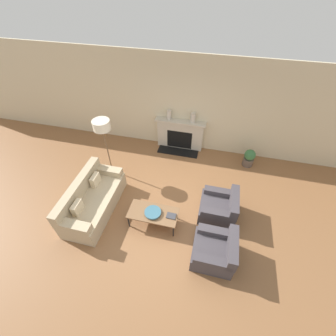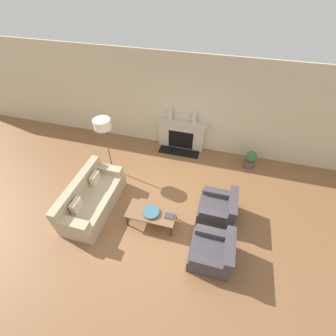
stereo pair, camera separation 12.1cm
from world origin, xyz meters
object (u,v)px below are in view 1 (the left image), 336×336
object	(u,v)px
fireplace	(180,135)
mantel_vase_center_left	(193,118)
couch	(92,200)
armchair_near	(215,251)
coffee_table	(153,213)
mantel_vase_left	(169,115)
potted_plant	(249,158)
armchair_far	(219,207)
bowl	(153,212)
floor_lamp	(102,128)
book	(171,216)

from	to	relation	value
fireplace	mantel_vase_center_left	bearing A→B (deg)	2.46
couch	fireplace	bearing A→B (deg)	-28.27
armchair_near	coffee_table	distance (m)	1.57
mantel_vase_left	potted_plant	size ratio (longest dim) A/B	0.53
armchair_near	armchair_far	size ratio (longest dim) A/B	1.00
couch	bowl	bearing A→B (deg)	-92.36
couch	coffee_table	world-z (taller)	couch
floor_lamp	mantel_vase_center_left	world-z (taller)	floor_lamp
couch	floor_lamp	bearing A→B (deg)	5.17
couch	coffee_table	distance (m)	1.57
armchair_far	bowl	world-z (taller)	armchair_far
couch	mantel_vase_center_left	xyz separation A→B (m)	(1.95, 2.97, 0.83)
fireplace	mantel_vase_center_left	size ratio (longest dim) A/B	5.41
armchair_near	mantel_vase_center_left	distance (m)	3.79
armchair_far	bowl	size ratio (longest dim) A/B	2.23
fireplace	mantel_vase_left	size ratio (longest dim) A/B	5.35
armchair_far	fireplace	bearing A→B (deg)	-148.75
armchair_near	mantel_vase_left	size ratio (longest dim) A/B	2.89
book	potted_plant	size ratio (longest dim) A/B	0.39
book	potted_plant	xyz separation A→B (m)	(1.78, 2.62, -0.13)
armchair_near	floor_lamp	size ratio (longest dim) A/B	0.49
armchair_far	coffee_table	distance (m)	1.60
book	armchair_far	bearing A→B (deg)	30.58
floor_lamp	mantel_vase_left	distance (m)	2.12
armchair_far	mantel_vase_left	world-z (taller)	mantel_vase_left
armchair_near	potted_plant	size ratio (longest dim) A/B	1.54
armchair_near	coffee_table	world-z (taller)	armchair_near
armchair_far	mantel_vase_center_left	world-z (taller)	mantel_vase_center_left
book	mantel_vase_center_left	xyz separation A→B (m)	(-0.04, 3.01, 0.74)
fireplace	bowl	world-z (taller)	fireplace
fireplace	mantel_vase_left	xyz separation A→B (m)	(-0.37, 0.02, 0.66)
floor_lamp	potted_plant	bearing A→B (deg)	17.41
coffee_table	armchair_near	bearing A→B (deg)	-19.14
coffee_table	mantel_vase_center_left	distance (m)	3.13
bowl	potted_plant	distance (m)	3.44
couch	mantel_vase_left	size ratio (longest dim) A/B	6.59
fireplace	bowl	distance (m)	3.02
armchair_far	floor_lamp	world-z (taller)	floor_lamp
coffee_table	bowl	world-z (taller)	bowl
fireplace	book	bearing A→B (deg)	-82.36
armchair_far	floor_lamp	distance (m)	3.49
armchair_far	potted_plant	xyz separation A→B (m)	(0.72, 2.03, 0.01)
couch	book	bearing A→B (deg)	-91.22
fireplace	mantel_vase_left	bearing A→B (deg)	177.57
bowl	book	world-z (taller)	bowl
book	mantel_vase_left	xyz separation A→B (m)	(-0.77, 3.01, 0.74)
couch	mantel_vase_left	bearing A→B (deg)	-22.36
armchair_near	book	bearing A→B (deg)	-116.04
potted_plant	armchair_near	bearing A→B (deg)	-103.00
armchair_far	book	size ratio (longest dim) A/B	3.95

